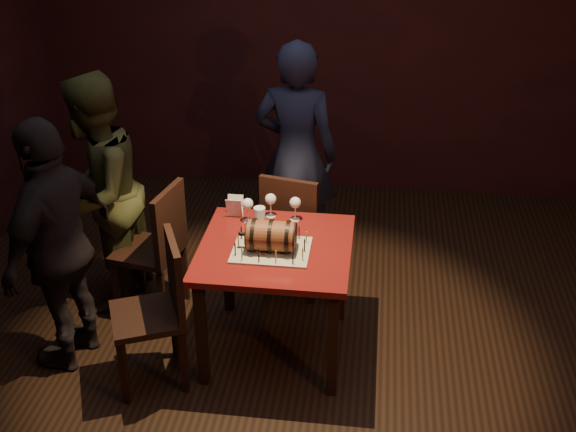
% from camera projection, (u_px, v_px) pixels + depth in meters
% --- Properties ---
extents(room_shell, '(5.04, 5.04, 2.80)m').
position_uv_depth(room_shell, '(284.00, 147.00, 3.92)').
color(room_shell, black).
rests_on(room_shell, ground).
extents(pub_table, '(0.90, 0.90, 0.75)m').
position_uv_depth(pub_table, '(276.00, 262.00, 4.32)').
color(pub_table, '#540E0E').
rests_on(pub_table, ground).
extents(cake_board, '(0.45, 0.35, 0.01)m').
position_uv_depth(cake_board, '(271.00, 250.00, 4.22)').
color(cake_board, '#AEA48C').
rests_on(cake_board, pub_table).
extents(barrel_cake, '(0.34, 0.20, 0.20)m').
position_uv_depth(barrel_cake, '(271.00, 236.00, 4.17)').
color(barrel_cake, brown).
rests_on(barrel_cake, cake_board).
extents(birthday_candles, '(0.40, 0.30, 0.09)m').
position_uv_depth(birthday_candles, '(271.00, 243.00, 4.19)').
color(birthday_candles, '#D9D381').
rests_on(birthday_candles, cake_board).
extents(wine_glass_left, '(0.07, 0.07, 0.16)m').
position_uv_depth(wine_glass_left, '(248.00, 205.00, 4.48)').
color(wine_glass_left, silver).
rests_on(wine_glass_left, pub_table).
extents(wine_glass_mid, '(0.07, 0.07, 0.16)m').
position_uv_depth(wine_glass_mid, '(271.00, 200.00, 4.54)').
color(wine_glass_mid, silver).
rests_on(wine_glass_mid, pub_table).
extents(wine_glass_right, '(0.07, 0.07, 0.16)m').
position_uv_depth(wine_glass_right, '(295.00, 204.00, 4.50)').
color(wine_glass_right, silver).
rests_on(wine_glass_right, pub_table).
extents(pint_of_ale, '(0.07, 0.07, 0.15)m').
position_uv_depth(pint_of_ale, '(260.00, 219.00, 4.41)').
color(pint_of_ale, silver).
rests_on(pint_of_ale, pub_table).
extents(menu_card, '(0.10, 0.05, 0.13)m').
position_uv_depth(menu_card, '(235.00, 207.00, 4.57)').
color(menu_card, white).
rests_on(menu_card, pub_table).
extents(chair_back, '(0.48, 0.48, 0.93)m').
position_uv_depth(chair_back, '(293.00, 228.00, 4.94)').
color(chair_back, black).
rests_on(chair_back, ground).
extents(chair_left_rear, '(0.47, 0.47, 0.93)m').
position_uv_depth(chair_left_rear, '(158.00, 244.00, 4.74)').
color(chair_left_rear, black).
rests_on(chair_left_rear, ground).
extents(chair_left_front, '(0.53, 0.53, 0.93)m').
position_uv_depth(chair_left_front, '(160.00, 304.00, 4.14)').
color(chair_left_front, black).
rests_on(chair_left_front, ground).
extents(person_back, '(0.66, 0.48, 1.69)m').
position_uv_depth(person_back, '(296.00, 155.00, 5.25)').
color(person_back, '#191C33').
rests_on(person_back, ground).
extents(person_left_rear, '(0.69, 0.85, 1.62)m').
position_uv_depth(person_left_rear, '(97.00, 194.00, 4.75)').
color(person_left_rear, '#3E4020').
rests_on(person_left_rear, ground).
extents(person_left_front, '(0.59, 0.99, 1.58)m').
position_uv_depth(person_left_front, '(59.00, 246.00, 4.19)').
color(person_left_front, black).
rests_on(person_left_front, ground).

